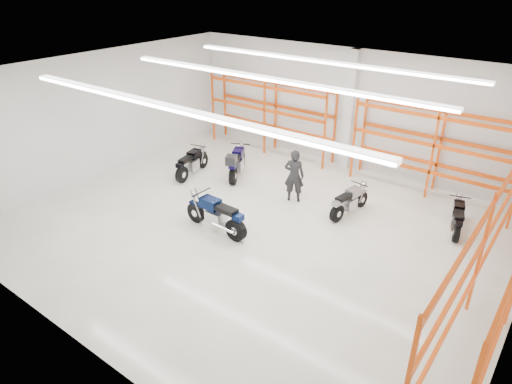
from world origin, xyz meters
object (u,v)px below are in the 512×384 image
Objects in this scene: motorcycle_back_b at (236,163)px; structural_column at (350,111)px; standing_man at (294,176)px; motorcycle_main at (218,216)px; motorcycle_back_d at (457,219)px; motorcycle_back_a at (191,164)px; motorcycle_back_c at (348,203)px.

structural_column reaches higher than motorcycle_back_b.
motorcycle_main is at bearing 54.40° from standing_man.
structural_column is (-4.87, 2.44, 1.82)m from motorcycle_back_d.
motorcycle_back_a is at bearing -134.82° from structural_column.
motorcycle_main is at bearing -96.43° from structural_column.
motorcycle_back_b is 1.18× the size of motorcycle_back_d.
motorcycle_back_c is (4.61, -0.09, -0.13)m from motorcycle_back_b.
motorcycle_main is 1.12× the size of motorcycle_back_a.
motorcycle_back_a is at bearing -148.55° from motorcycle_back_b.
motorcycle_back_c is 4.31m from structural_column.
motorcycle_back_c is 1.98m from standing_man.
motorcycle_main is 6.97m from structural_column.
structural_column reaches higher than motorcycle_back_d.
motorcycle_back_d is at bearing 170.63° from standing_man.
standing_man reaches higher than motorcycle_back_b.
motorcycle_main is 4.16m from motorcycle_back_c.
motorcycle_back_b is 4.61m from motorcycle_back_c.
motorcycle_main is 0.51× the size of structural_column.
motorcycle_back_b is at bearing 31.45° from motorcycle_back_a.
motorcycle_main is at bearing -58.96° from motorcycle_back_b.
motorcycle_main is 3.16m from standing_man.
standing_man is at bearing -166.29° from motorcycle_back_d.
motorcycle_back_a reaches higher than motorcycle_back_c.
motorcycle_back_a is 1.12× the size of motorcycle_back_d.
motorcycle_back_d is at bearing -26.63° from structural_column.
motorcycle_main is 1.27× the size of standing_man.
structural_column reaches higher than motorcycle_back_c.
motorcycle_main is 1.07× the size of motorcycle_back_b.
motorcycle_back_a is 9.27m from motorcycle_back_d.
motorcycle_back_d is 5.74m from structural_column.
motorcycle_back_c is 3.19m from motorcycle_back_d.
standing_man is at bearing -91.20° from structural_column.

